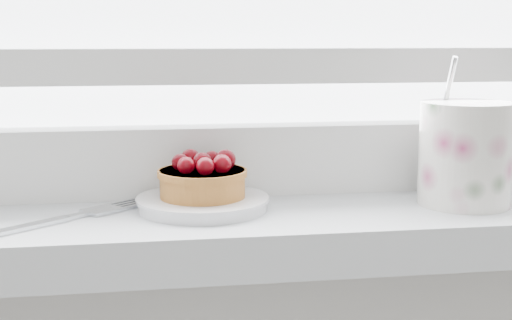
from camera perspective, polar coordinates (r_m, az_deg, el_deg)
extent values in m
cube|color=silver|center=(0.68, 2.00, -5.34)|extent=(1.60, 0.20, 0.04)
cube|color=white|center=(0.74, 0.99, 0.18)|extent=(1.30, 0.05, 0.07)
cube|color=white|center=(0.73, 1.01, 7.55)|extent=(1.30, 0.04, 0.04)
cylinder|color=silver|center=(0.67, -4.28, -3.46)|extent=(0.12, 0.12, 0.01)
cylinder|color=#995A21|center=(0.66, -4.30, -1.88)|extent=(0.08, 0.08, 0.03)
cylinder|color=#995A21|center=(0.66, -4.32, -1.04)|extent=(0.08, 0.08, 0.01)
sphere|color=#460006|center=(0.66, -4.33, -0.15)|extent=(0.02, 0.02, 0.02)
sphere|color=#460006|center=(0.66, -2.47, 0.02)|extent=(0.02, 0.02, 0.02)
sphere|color=#460006|center=(0.68, -3.56, 0.07)|extent=(0.02, 0.02, 0.02)
sphere|color=#460006|center=(0.68, -5.26, 0.13)|extent=(0.02, 0.02, 0.02)
sphere|color=#460006|center=(0.66, -6.09, -0.19)|extent=(0.02, 0.02, 0.02)
sphere|color=#460006|center=(0.65, -5.62, -0.45)|extent=(0.02, 0.02, 0.02)
sphere|color=#460006|center=(0.64, -4.08, -0.52)|extent=(0.02, 0.02, 0.02)
sphere|color=#460006|center=(0.65, -2.74, -0.34)|extent=(0.02, 0.02, 0.02)
cylinder|color=silver|center=(0.71, 16.40, 0.49)|extent=(0.09, 0.09, 0.10)
cylinder|color=black|center=(0.70, 16.58, 4.13)|extent=(0.08, 0.08, 0.01)
cylinder|color=silver|center=(0.71, 15.15, 5.62)|extent=(0.01, 0.02, 0.06)
cube|color=silver|center=(0.62, -19.25, -5.38)|extent=(0.10, 0.08, 0.00)
cube|color=silver|center=(0.66, -14.05, -4.33)|extent=(0.02, 0.02, 0.00)
cube|color=silver|center=(0.67, -12.22, -3.95)|extent=(0.04, 0.04, 0.00)
cube|color=silver|center=(0.68, -9.50, -3.63)|extent=(0.03, 0.03, 0.00)
cube|color=silver|center=(0.69, -9.87, -3.53)|extent=(0.03, 0.03, 0.00)
cube|color=silver|center=(0.69, -10.23, -3.44)|extent=(0.03, 0.03, 0.00)
cube|color=silver|center=(0.70, -10.59, -3.35)|extent=(0.03, 0.03, 0.00)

